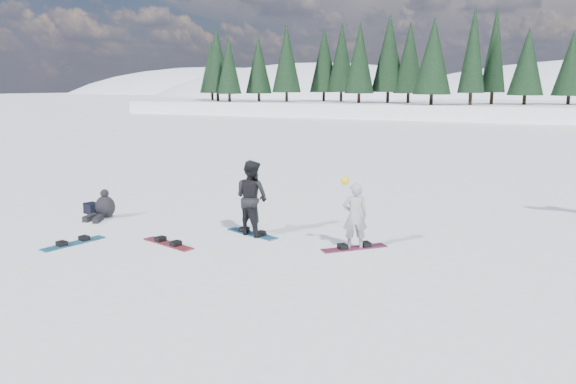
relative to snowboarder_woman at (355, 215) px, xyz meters
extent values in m
plane|color=white|center=(-2.47, -1.49, -0.75)|extent=(420.00, 420.00, 0.00)
cube|color=white|center=(-2.47, 53.51, -1.75)|extent=(90.00, 14.00, 5.00)
ellipsoid|color=white|center=(-72.47, 168.51, -14.37)|extent=(143.00, 110.00, 49.50)
ellipsoid|color=white|center=(-142.47, 208.51, -15.05)|extent=(169.00, 130.00, 52.00)
cone|color=black|center=(-40.47, 53.51, 4.50)|extent=(3.20, 3.20, 7.50)
cone|color=black|center=(-37.30, 53.51, 4.50)|extent=(3.20, 3.20, 7.50)
cone|color=black|center=(-34.13, 53.51, 4.50)|extent=(3.20, 3.20, 7.50)
cone|color=black|center=(-30.97, 53.51, 4.50)|extent=(3.20, 3.20, 7.50)
cone|color=black|center=(-27.80, 53.51, 4.50)|extent=(3.20, 3.20, 7.50)
cone|color=black|center=(-24.63, 53.51, 4.50)|extent=(3.20, 3.20, 7.50)
cone|color=black|center=(-21.47, 53.51, 4.50)|extent=(3.20, 3.20, 7.50)
cone|color=black|center=(-18.30, 53.51, 4.50)|extent=(3.20, 3.20, 7.50)
cone|color=black|center=(-15.13, 53.51, 4.50)|extent=(3.20, 3.20, 7.50)
cone|color=black|center=(-11.97, 53.51, 4.50)|extent=(3.20, 3.20, 7.50)
cone|color=black|center=(-8.80, 53.51, 4.50)|extent=(3.20, 3.20, 7.50)
cone|color=black|center=(-5.63, 53.51, 4.50)|extent=(3.20, 3.20, 7.50)
cone|color=black|center=(-2.47, 53.51, 4.50)|extent=(3.20, 3.20, 7.50)
cone|color=black|center=(0.70, 53.51, 4.50)|extent=(3.20, 3.20, 7.50)
cone|color=black|center=(3.87, 53.51, 4.50)|extent=(3.20, 3.20, 7.50)
imported|color=#A8A9AE|center=(0.00, 0.00, -0.02)|extent=(0.64, 0.56, 1.48)
sphere|color=yellow|center=(-0.20, -0.12, 0.77)|extent=(0.18, 0.18, 0.18)
imported|color=black|center=(-2.61, 0.07, 0.15)|extent=(1.03, 0.89, 1.81)
ellipsoid|color=black|center=(-7.05, -0.15, -0.44)|extent=(0.69, 0.63, 0.59)
sphere|color=black|center=(-7.05, -0.15, -0.08)|extent=(0.22, 0.22, 0.22)
cube|color=black|center=(-6.91, -0.57, -0.68)|extent=(0.37, 0.53, 0.15)
cube|color=black|center=(-7.19, -0.57, -0.68)|extent=(0.24, 0.53, 0.15)
cube|color=black|center=(-7.75, 0.05, -0.60)|extent=(0.52, 0.43, 0.30)
cube|color=maroon|center=(0.00, 0.00, -0.74)|extent=(1.25, 1.26, 0.03)
cube|color=#1C669A|center=(-2.61, 0.07, -0.74)|extent=(1.52, 0.71, 0.03)
cube|color=maroon|center=(-3.89, -1.52, -0.74)|extent=(1.52, 0.66, 0.03)
cube|color=teal|center=(-5.84, -2.43, -0.74)|extent=(0.58, 1.53, 0.03)
camera|label=1|loc=(3.89, -11.32, 2.78)|focal=35.00mm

